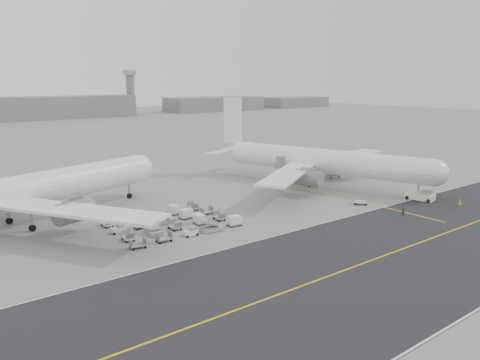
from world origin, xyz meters
TOP-DOWN VIEW (x-y plane):
  - ground at (0.00, 0.00)m, footprint 700.00×700.00m
  - taxiway at (5.02, -17.98)m, footprint 220.00×59.00m
  - horizon_buildings at (30.00, 260.00)m, footprint 520.00×28.00m
  - control_tower at (100.00, 265.00)m, footprint 7.00×7.00m
  - airliner_a at (-29.09, 27.28)m, footprint 57.80×56.67m
  - airliner_b at (34.66, 19.75)m, footprint 55.03×56.14m
  - pushback_tug at (40.66, -3.44)m, footprint 3.85×7.54m
  - jet_bridge at (36.82, 25.26)m, footprint 16.89×8.15m
  - gse_cluster at (-9.11, 12.45)m, footprint 25.91×21.15m
  - stray_dolly at (27.99, 1.84)m, footprint 2.91×3.08m
  - ground_crew_a at (27.63, -7.99)m, footprint 0.65×0.48m
  - ground_crew_b at (41.10, -11.45)m, footprint 1.08×0.95m

SIDE VIEW (x-z plane):
  - ground at x=0.00m, z-range 0.00..0.00m
  - horizon_buildings at x=30.00m, z-range -14.00..14.00m
  - gse_cluster at x=-9.11m, z-range -0.91..0.91m
  - stray_dolly at x=27.99m, z-range -0.81..0.81m
  - taxiway at x=5.02m, z-range -0.01..0.03m
  - ground_crew_a at x=27.63m, z-range 0.00..1.62m
  - pushback_tug at x=40.66m, z-range -0.19..1.93m
  - ground_crew_b at x=41.10m, z-range 0.00..1.86m
  - jet_bridge at x=36.82m, z-range 1.25..7.61m
  - airliner_b at x=34.66m, z-range -4.24..15.75m
  - airliner_a at x=-29.09m, z-range -4.37..16.24m
  - control_tower at x=100.00m, z-range 0.63..31.88m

